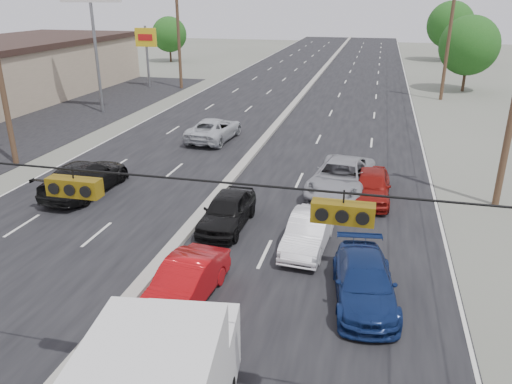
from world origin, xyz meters
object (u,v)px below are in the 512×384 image
Objects in this scene: red_sedan at (185,283)px; tree_right_far at (450,25)px; queue_car_a at (227,211)px; oncoming_far at (214,129)px; tree_right_mid at (469,46)px; queue_car_b at (308,232)px; queue_car_c at (341,178)px; queue_car_e at (372,186)px; queue_car_d at (364,283)px; utility_pole_left_c at (179,36)px; utility_pole_right_c at (449,41)px; pole_sign_far at (146,42)px; tree_left_far at (169,34)px; oncoming_near at (85,178)px.

tree_right_far is at bearing 82.95° from red_sedan.
oncoming_far is (-4.58, 12.30, 0.02)m from queue_car_a.
queue_car_b is (-10.15, -36.14, -3.68)m from tree_right_mid.
tree_right_mid is at bearing -124.32° from oncoming_far.
queue_car_c reaches higher than queue_car_e.
tree_right_far is at bearing 83.67° from queue_car_b.
tree_right_mid is at bearing 69.54° from queue_car_a.
queue_car_c is 1.26× the size of queue_car_d.
queue_car_c is at bearing 91.53° from queue_car_d.
utility_pole_left_c is at bearing -57.99° from oncoming_far.
utility_pole_right_c reaches higher than oncoming_far.
tree_right_far is 1.99× the size of queue_car_a.
tree_right_far reaches higher than pole_sign_far.
oncoming_far is at bearing -128.63° from tree_right_mid.
queue_car_a is (-13.60, -35.05, -3.64)m from tree_right_mid.
tree_right_far is 51.63m from oncoming_far.
queue_car_d is at bearing 126.11° from oncoming_far.
tree_left_far is 42.29m from oncoming_far.
tree_right_mid is 1.28× the size of queue_car_c.
queue_car_e is at bearing -57.67° from tree_left_far.
utility_pole_left_c is 1.67× the size of pole_sign_far.
oncoming_far is at bearing 110.63° from red_sedan.
utility_pole_right_c is 1.79× the size of queue_car_c.
queue_car_a is (-11.10, -30.05, -4.41)m from utility_pole_right_c.
utility_pole_left_c reaches higher than tree_left_far.
tree_right_mid is 39.44m from oncoming_near.
oncoming_near is at bearing -71.82° from tree_left_far.
red_sedan is 5.47m from queue_car_d.
utility_pole_right_c reaches higher than queue_car_a.
queue_car_b is 3.71m from queue_car_d.
tree_right_far is (1.00, 25.00, 0.62)m from tree_right_mid.
oncoming_near reaches higher than queue_car_d.
queue_car_d is (-5.50, -34.16, -4.46)m from utility_pole_right_c.
utility_pole_left_c is 2.41× the size of queue_car_e.
queue_car_e is (5.30, 9.69, 0.04)m from red_sedan.
tree_right_far is at bearing 46.47° from utility_pole_left_c.
queue_car_d is at bearing -56.05° from pole_sign_far.
tree_left_far is 1.54× the size of queue_car_b.
pole_sign_far is 1.07× the size of queue_car_c.
utility_pole_right_c is 1.40× the size of tree_right_mid.
oncoming_far is (-10.18, 8.07, 0.01)m from queue_car_e.
utility_pole_left_c reaches higher than pole_sign_far.
oncoming_near reaches higher than oncoming_far.
oncoming_near is at bearing -123.72° from utility_pole_right_c.
utility_pole_left_c is 2.48× the size of red_sedan.
tree_left_far is 57.85m from queue_car_b.
oncoming_far is (-18.18, -22.75, -3.62)m from tree_right_mid.
tree_left_far is 39.31m from tree_right_far.
utility_pole_right_c reaches higher than red_sedan.
tree_right_mid reaches higher than oncoming_far.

